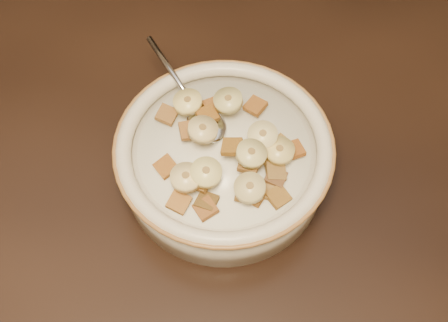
# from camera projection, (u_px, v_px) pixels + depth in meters

# --- Properties ---
(table) EXTENTS (1.43, 0.95, 0.04)m
(table) POSITION_uv_depth(u_px,v_px,m) (49.00, 184.00, 0.65)
(table) COLOR black
(table) RESTS_ON floor
(chair) EXTENTS (0.55, 0.55, 0.98)m
(chair) POSITION_uv_depth(u_px,v_px,m) (154.00, 2.00, 1.15)
(chair) COLOR black
(chair) RESTS_ON floor
(cereal_bowl) EXTENTS (0.22, 0.22, 0.05)m
(cereal_bowl) POSITION_uv_depth(u_px,v_px,m) (224.00, 163.00, 0.62)
(cereal_bowl) COLOR beige
(cereal_bowl) RESTS_ON table
(milk) EXTENTS (0.18, 0.18, 0.00)m
(milk) POSITION_uv_depth(u_px,v_px,m) (224.00, 150.00, 0.59)
(milk) COLOR white
(milk) RESTS_ON cereal_bowl
(spoon) EXTENTS (0.06, 0.07, 0.01)m
(spoon) POSITION_uv_depth(u_px,v_px,m) (206.00, 124.00, 0.60)
(spoon) COLOR #B0B2B8
(spoon) RESTS_ON cereal_bowl
(cereal_square_0) EXTENTS (0.02, 0.02, 0.01)m
(cereal_square_0) POSITION_uv_depth(u_px,v_px,m) (249.00, 164.00, 0.56)
(cereal_square_0) COLOR brown
(cereal_square_0) RESTS_ON milk
(cereal_square_1) EXTENTS (0.03, 0.03, 0.01)m
(cereal_square_1) POSITION_uv_depth(u_px,v_px,m) (281.00, 146.00, 0.58)
(cereal_square_1) COLOR olive
(cereal_square_1) RESTS_ON milk
(cereal_square_2) EXTENTS (0.03, 0.03, 0.01)m
(cereal_square_2) POSITION_uv_depth(u_px,v_px,m) (250.00, 188.00, 0.56)
(cereal_square_2) COLOR brown
(cereal_square_2) RESTS_ON milk
(cereal_square_3) EXTENTS (0.03, 0.03, 0.01)m
(cereal_square_3) POSITION_uv_depth(u_px,v_px,m) (255.00, 106.00, 0.61)
(cereal_square_3) COLOR brown
(cereal_square_3) RESTS_ON milk
(cereal_square_4) EXTENTS (0.03, 0.03, 0.01)m
(cereal_square_4) POSITION_uv_depth(u_px,v_px,m) (206.00, 208.00, 0.55)
(cereal_square_4) COLOR brown
(cereal_square_4) RESTS_ON milk
(cereal_square_5) EXTENTS (0.02, 0.02, 0.01)m
(cereal_square_5) POSITION_uv_depth(u_px,v_px,m) (268.00, 190.00, 0.56)
(cereal_square_5) COLOR olive
(cereal_square_5) RESTS_ON milk
(cereal_square_6) EXTENTS (0.03, 0.03, 0.01)m
(cereal_square_6) POSITION_uv_depth(u_px,v_px,m) (167.00, 115.00, 0.60)
(cereal_square_6) COLOR brown
(cereal_square_6) RESTS_ON milk
(cereal_square_7) EXTENTS (0.03, 0.03, 0.01)m
(cereal_square_7) POSITION_uv_depth(u_px,v_px,m) (166.00, 167.00, 0.57)
(cereal_square_7) COLOR #996121
(cereal_square_7) RESTS_ON milk
(cereal_square_8) EXTENTS (0.03, 0.03, 0.01)m
(cereal_square_8) POSITION_uv_depth(u_px,v_px,m) (201.00, 181.00, 0.56)
(cereal_square_8) COLOR brown
(cereal_square_8) RESTS_ON milk
(cereal_square_9) EXTENTS (0.03, 0.03, 0.01)m
(cereal_square_9) POSITION_uv_depth(u_px,v_px,m) (254.00, 195.00, 0.56)
(cereal_square_9) COLOR #94501E
(cereal_square_9) RESTS_ON milk
(cereal_square_10) EXTENTS (0.03, 0.03, 0.01)m
(cereal_square_10) POSITION_uv_depth(u_px,v_px,m) (189.00, 130.00, 0.58)
(cereal_square_10) COLOR brown
(cereal_square_10) RESTS_ON milk
(cereal_square_11) EXTENTS (0.03, 0.03, 0.01)m
(cereal_square_11) POSITION_uv_depth(u_px,v_px,m) (207.00, 115.00, 0.60)
(cereal_square_11) COLOR brown
(cereal_square_11) RESTS_ON milk
(cereal_square_12) EXTENTS (0.03, 0.03, 0.01)m
(cereal_square_12) POSITION_uv_depth(u_px,v_px,m) (179.00, 202.00, 0.55)
(cereal_square_12) COLOR olive
(cereal_square_12) RESTS_ON milk
(cereal_square_13) EXTENTS (0.03, 0.03, 0.01)m
(cereal_square_13) POSITION_uv_depth(u_px,v_px,m) (214.00, 105.00, 0.61)
(cereal_square_13) COLOR #97531E
(cereal_square_13) RESTS_ON milk
(cereal_square_14) EXTENTS (0.02, 0.02, 0.01)m
(cereal_square_14) POSITION_uv_depth(u_px,v_px,m) (246.00, 193.00, 0.56)
(cereal_square_14) COLOR brown
(cereal_square_14) RESTS_ON milk
(cereal_square_15) EXTENTS (0.03, 0.03, 0.01)m
(cereal_square_15) POSITION_uv_depth(u_px,v_px,m) (206.00, 202.00, 0.55)
(cereal_square_15) COLOR brown
(cereal_square_15) RESTS_ON milk
(cereal_square_16) EXTENTS (0.02, 0.02, 0.01)m
(cereal_square_16) POSITION_uv_depth(u_px,v_px,m) (276.00, 171.00, 0.57)
(cereal_square_16) COLOR brown
(cereal_square_16) RESTS_ON milk
(cereal_square_17) EXTENTS (0.03, 0.03, 0.01)m
(cereal_square_17) POSITION_uv_depth(u_px,v_px,m) (293.00, 150.00, 0.58)
(cereal_square_17) COLOR brown
(cereal_square_17) RESTS_ON milk
(cereal_square_18) EXTENTS (0.03, 0.03, 0.01)m
(cereal_square_18) POSITION_uv_depth(u_px,v_px,m) (272.00, 156.00, 0.58)
(cereal_square_18) COLOR brown
(cereal_square_18) RESTS_ON milk
(cereal_square_19) EXTENTS (0.02, 0.02, 0.01)m
(cereal_square_19) POSITION_uv_depth(u_px,v_px,m) (232.00, 147.00, 0.57)
(cereal_square_19) COLOR brown
(cereal_square_19) RESTS_ON milk
(cereal_square_20) EXTENTS (0.03, 0.03, 0.01)m
(cereal_square_20) POSITION_uv_depth(u_px,v_px,m) (276.00, 177.00, 0.57)
(cereal_square_20) COLOR brown
(cereal_square_20) RESTS_ON milk
(cereal_square_21) EXTENTS (0.03, 0.03, 0.01)m
(cereal_square_21) POSITION_uv_depth(u_px,v_px,m) (278.00, 197.00, 0.56)
(cereal_square_21) COLOR olive
(cereal_square_21) RESTS_ON milk
(banana_slice_0) EXTENTS (0.04, 0.04, 0.01)m
(banana_slice_0) POSITION_uv_depth(u_px,v_px,m) (279.00, 151.00, 0.57)
(banana_slice_0) COLOR #D3BF6D
(banana_slice_0) RESTS_ON milk
(banana_slice_1) EXTENTS (0.04, 0.04, 0.01)m
(banana_slice_1) POSITION_uv_depth(u_px,v_px,m) (188.00, 102.00, 0.60)
(banana_slice_1) COLOR #FAED88
(banana_slice_1) RESTS_ON milk
(banana_slice_2) EXTENTS (0.03, 0.03, 0.01)m
(banana_slice_2) POSITION_uv_depth(u_px,v_px,m) (186.00, 178.00, 0.55)
(banana_slice_2) COLOR #FCE08C
(banana_slice_2) RESTS_ON milk
(banana_slice_3) EXTENTS (0.04, 0.04, 0.02)m
(banana_slice_3) POSITION_uv_depth(u_px,v_px,m) (203.00, 130.00, 0.57)
(banana_slice_3) COLOR tan
(banana_slice_3) RESTS_ON milk
(banana_slice_4) EXTENTS (0.04, 0.04, 0.02)m
(banana_slice_4) POSITION_uv_depth(u_px,v_px,m) (251.00, 154.00, 0.56)
(banana_slice_4) COLOR #D3C473
(banana_slice_4) RESTS_ON milk
(banana_slice_5) EXTENTS (0.04, 0.04, 0.01)m
(banana_slice_5) POSITION_uv_depth(u_px,v_px,m) (206.00, 173.00, 0.55)
(banana_slice_5) COLOR #E4DB88
(banana_slice_5) RESTS_ON milk
(banana_slice_6) EXTENTS (0.04, 0.04, 0.02)m
(banana_slice_6) POSITION_uv_depth(u_px,v_px,m) (263.00, 136.00, 0.57)
(banana_slice_6) COLOR #F2DC93
(banana_slice_6) RESTS_ON milk
(banana_slice_7) EXTENTS (0.04, 0.04, 0.02)m
(banana_slice_7) POSITION_uv_depth(u_px,v_px,m) (228.00, 101.00, 0.59)
(banana_slice_7) COLOR #D4C486
(banana_slice_7) RESTS_ON milk
(banana_slice_8) EXTENTS (0.04, 0.04, 0.01)m
(banana_slice_8) POSITION_uv_depth(u_px,v_px,m) (250.00, 188.00, 0.54)
(banana_slice_8) COLOR #D2C087
(banana_slice_8) RESTS_ON milk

